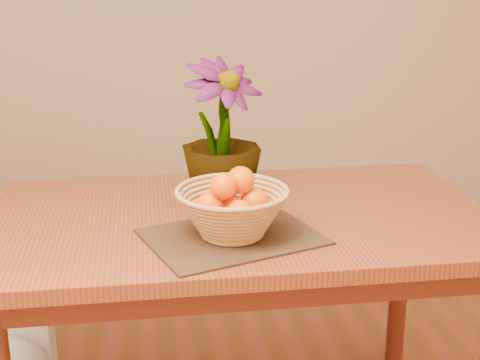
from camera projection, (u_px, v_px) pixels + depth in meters
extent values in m
cube|color=maroon|center=(241.00, 220.00, 1.87)|extent=(1.40, 0.80, 0.04)
cube|color=#4C1D11|center=(241.00, 240.00, 1.89)|extent=(1.28, 0.68, 0.08)
cylinder|color=#4C1D11|center=(41.00, 301.00, 2.20)|extent=(0.06, 0.06, 0.71)
cylinder|color=#4C1D11|center=(400.00, 277.00, 2.38)|extent=(0.06, 0.06, 0.71)
cube|color=#362213|center=(232.00, 237.00, 1.70)|extent=(0.50, 0.43, 0.01)
cylinder|color=tan|center=(232.00, 234.00, 1.70)|extent=(0.15, 0.15, 0.01)
sphere|color=#FF4E04|center=(232.00, 207.00, 1.67)|extent=(0.06, 0.06, 0.06)
sphere|color=#FF4E04|center=(254.00, 202.00, 1.69)|extent=(0.07, 0.07, 0.07)
sphere|color=#FF4E04|center=(225.00, 198.00, 1.72)|extent=(0.06, 0.06, 0.06)
sphere|color=#FF4E04|center=(210.00, 207.00, 1.65)|extent=(0.07, 0.07, 0.07)
sphere|color=#FF4E04|center=(240.00, 213.00, 1.62)|extent=(0.06, 0.06, 0.06)
sphere|color=#FF4E04|center=(241.00, 180.00, 1.67)|extent=(0.07, 0.07, 0.07)
sphere|color=#FF4E04|center=(223.00, 186.00, 1.63)|extent=(0.07, 0.07, 0.07)
imported|color=#164915|center=(221.00, 133.00, 1.89)|extent=(0.32, 0.32, 0.42)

